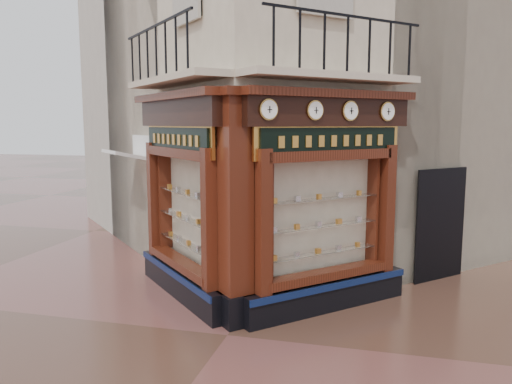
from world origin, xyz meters
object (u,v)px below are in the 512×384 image
(corner_pilaster, at_px, (236,212))
(clock_b, at_px, (315,110))
(clock_a, at_px, (269,109))
(signboard_right, at_px, (332,141))
(clock_c, at_px, (350,111))
(awning, at_px, (128,263))
(signboard_left, at_px, (177,139))
(clock_d, at_px, (387,111))

(corner_pilaster, bearing_deg, clock_b, -18.30)
(clock_a, relative_size, signboard_right, 0.15)
(clock_c, bearing_deg, clock_a, -180.00)
(clock_a, relative_size, awning, 0.27)
(signboard_left, xyz_separation_m, signboard_right, (2.92, -0.00, 0.00))
(signboard_right, bearing_deg, awning, 114.21)
(clock_a, height_order, clock_c, clock_c)
(awning, relative_size, signboard_left, 0.57)
(corner_pilaster, distance_m, clock_a, 1.77)
(clock_a, distance_m, signboard_left, 2.34)
(clock_c, xyz_separation_m, clock_d, (0.63, 0.63, 0.00))
(clock_b, height_order, signboard_right, clock_b)
(clock_d, distance_m, awning, 7.16)
(signboard_left, bearing_deg, awning, 3.58)
(signboard_right, bearing_deg, clock_d, -5.23)
(clock_d, relative_size, awning, 0.28)
(signboard_left, bearing_deg, signboard_right, -135.00)
(clock_c, distance_m, signboard_left, 3.27)
(clock_a, xyz_separation_m, clock_c, (1.20, 1.20, -0.00))
(corner_pilaster, bearing_deg, clock_a, -48.90)
(clock_c, bearing_deg, awning, 116.62)
(clock_a, xyz_separation_m, signboard_right, (0.90, 1.05, -0.52))
(clock_a, relative_size, clock_d, 0.96)
(corner_pilaster, height_order, signboard_left, corner_pilaster)
(clock_c, distance_m, signboard_right, 0.62)
(clock_a, xyz_separation_m, signboard_left, (-2.03, 1.05, -0.52))
(corner_pilaster, relative_size, clock_b, 11.94)
(clock_c, xyz_separation_m, awning, (-5.43, 1.80, -3.62))
(signboard_left, bearing_deg, corner_pilaster, -169.75)
(corner_pilaster, bearing_deg, clock_c, -11.69)
(corner_pilaster, distance_m, clock_d, 3.43)
(clock_c, height_order, signboard_right, clock_c)
(corner_pilaster, bearing_deg, clock_d, -8.21)
(corner_pilaster, xyz_separation_m, clock_a, (0.57, -0.04, 1.67))
(awning, bearing_deg, clock_d, -145.93)
(clock_b, bearing_deg, corner_pilaster, 161.70)
(clock_a, bearing_deg, corner_pilaster, 131.10)
(corner_pilaster, height_order, clock_b, corner_pilaster)
(clock_a, height_order, awning, clock_a)
(clock_b, relative_size, clock_d, 0.94)
(clock_c, distance_m, awning, 6.77)
(clock_b, xyz_separation_m, awning, (-4.88, 2.35, -3.62))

